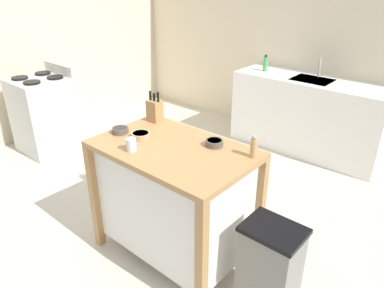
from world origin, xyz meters
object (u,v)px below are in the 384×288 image
(knife_block, at_px, (155,110))
(bowl_ceramic_small, at_px, (214,143))
(drinking_cup, at_px, (131,145))
(trash_bin, at_px, (269,268))
(bowl_stoneware_deep, at_px, (120,130))
(bottle_dish_soap, at_px, (265,64))
(kitchen_island, at_px, (174,197))
(stove, at_px, (45,114))
(pepper_grinder, at_px, (254,147))
(bowl_ceramic_wide, at_px, (141,135))
(sink_faucet, at_px, (320,67))

(knife_block, bearing_deg, bowl_ceramic_small, -5.07)
(drinking_cup, distance_m, trash_bin, 1.19)
(bowl_stoneware_deep, xyz_separation_m, bottle_dish_soap, (-0.20, 2.42, 0.04))
(bowl_ceramic_small, bearing_deg, bottle_dish_soap, 111.89)
(kitchen_island, relative_size, bowl_ceramic_small, 9.19)
(kitchen_island, relative_size, stove, 1.11)
(bowl_ceramic_small, xyz_separation_m, bottle_dish_soap, (-0.86, 2.14, 0.04))
(drinking_cup, height_order, stove, stove)
(pepper_grinder, height_order, bottle_dish_soap, bottle_dish_soap)
(pepper_grinder, bearing_deg, kitchen_island, -154.95)
(bowl_ceramic_wide, xyz_separation_m, drinking_cup, (0.11, -0.18, 0.02))
(bowl_stoneware_deep, xyz_separation_m, drinking_cup, (0.29, -0.14, 0.02))
(knife_block, distance_m, trash_bin, 1.43)
(bowl_stoneware_deep, distance_m, bowl_ceramic_wide, 0.18)
(sink_faucet, bearing_deg, stove, -137.74)
(bowl_ceramic_small, xyz_separation_m, sink_faucet, (-0.25, 2.32, 0.06))
(trash_bin, distance_m, sink_faucet, 2.72)
(knife_block, height_order, bottle_dish_soap, knife_block)
(knife_block, xyz_separation_m, sink_faucet, (0.39, 2.26, -0.01))
(sink_faucet, xyz_separation_m, stove, (-2.41, -2.19, -0.54))
(trash_bin, distance_m, stove, 3.27)
(bowl_ceramic_small, height_order, trash_bin, bowl_ceramic_small)
(sink_faucet, bearing_deg, drinking_cup, -92.65)
(sink_faucet, bearing_deg, bowl_stoneware_deep, -99.09)
(knife_block, height_order, pepper_grinder, knife_block)
(stove, bearing_deg, sink_faucet, 42.26)
(bowl_ceramic_wide, height_order, bottle_dish_soap, bottle_dish_soap)
(kitchen_island, bearing_deg, stove, 172.37)
(bowl_ceramic_small, xyz_separation_m, drinking_cup, (-0.37, -0.42, 0.02))
(bottle_dish_soap, bearing_deg, kitchen_island, -74.30)
(pepper_grinder, distance_m, stove, 2.99)
(drinking_cup, distance_m, sink_faucet, 2.74)
(bowl_ceramic_small, height_order, drinking_cup, drinking_cup)
(drinking_cup, bearing_deg, bowl_stoneware_deep, 154.18)
(bowl_stoneware_deep, xyz_separation_m, trash_bin, (1.26, 0.10, -0.62))
(kitchen_island, xyz_separation_m, knife_block, (-0.44, 0.26, 0.49))
(bowl_ceramic_wide, distance_m, trash_bin, 1.25)
(bowl_stoneware_deep, relative_size, drinking_cup, 1.38)
(bowl_ceramic_small, bearing_deg, stove, 177.20)
(sink_faucet, xyz_separation_m, bottle_dish_soap, (-0.61, -0.17, -0.02))
(bowl_stoneware_deep, height_order, stove, stove)
(bowl_ceramic_wide, distance_m, sink_faucet, 2.57)
(drinking_cup, relative_size, bottle_dish_soap, 0.45)
(bowl_stoneware_deep, bearing_deg, pepper_grinder, 18.08)
(pepper_grinder, distance_m, trash_bin, 0.77)
(bowl_ceramic_wide, bearing_deg, bottle_dish_soap, 99.02)
(bowl_ceramic_wide, bearing_deg, sink_faucet, 84.75)
(sink_faucet, height_order, stove, sink_faucet)
(bowl_ceramic_wide, bearing_deg, trash_bin, 3.17)
(drinking_cup, distance_m, stove, 2.40)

